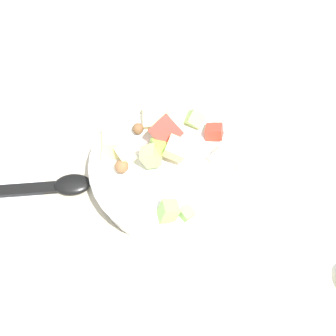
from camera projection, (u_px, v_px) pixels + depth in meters
ground_plane at (176, 180)px, 0.77m from camera, size 2.40×2.40×0.00m
placemat at (176, 179)px, 0.77m from camera, size 0.41×0.36×0.01m
salad_bowl at (168, 169)px, 0.74m from camera, size 0.23×0.23×0.10m
serving_spoon at (48, 187)px, 0.75m from camera, size 0.19×0.04×0.01m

